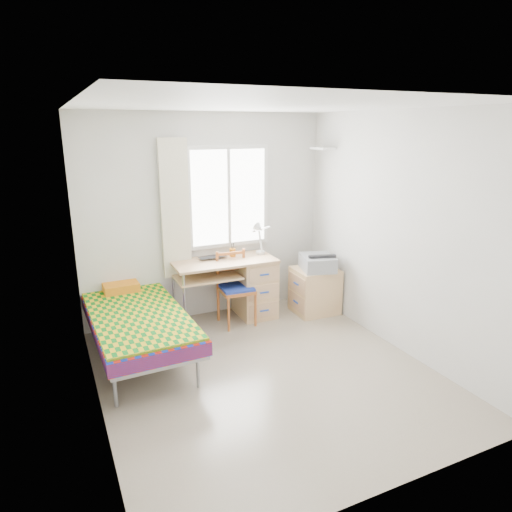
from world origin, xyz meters
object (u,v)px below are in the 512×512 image
(bed, at_px, (135,316))
(cabinet, at_px, (315,290))
(printer, at_px, (317,262))
(chair, at_px, (235,283))
(desk, at_px, (249,284))

(bed, relative_size, cabinet, 3.39)
(printer, bearing_deg, cabinet, 108.50)
(chair, relative_size, cabinet, 1.53)
(cabinet, xyz_separation_m, printer, (0.00, -0.04, 0.41))
(desk, distance_m, printer, 0.94)
(chair, height_order, cabinet, chair)
(bed, bearing_deg, cabinet, 1.67)
(bed, distance_m, chair, 1.33)
(desk, distance_m, chair, 0.29)
(bed, xyz_separation_m, chair, (1.30, 0.28, 0.09))
(bed, height_order, desk, bed)
(printer, bearing_deg, bed, -162.25)
(bed, bearing_deg, printer, 0.72)
(bed, height_order, cabinet, bed)
(desk, distance_m, cabinet, 0.89)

